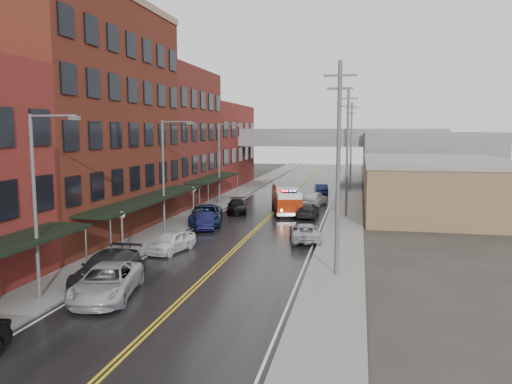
{
  "coord_description": "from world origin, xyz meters",
  "views": [
    {
      "loc": [
        8.33,
        -12.89,
        8.22
      ],
      "look_at": [
        -0.28,
        28.62,
        3.0
      ],
      "focal_mm": 35.0,
      "sensor_mm": 36.0,
      "label": 1
    }
  ],
  "objects": [
    {
      "name": "brick_building_far",
      "position": [
        -13.3,
        58.0,
        6.0
      ],
      "size": [
        9.0,
        20.0,
        12.0
      ],
      "primitive_type": "cube",
      "color": "maroon",
      "rests_on": "ground"
    },
    {
      "name": "parked_car_left_3",
      "position": [
        -5.0,
        11.3,
        0.81
      ],
      "size": [
        2.47,
        5.68,
        1.63
      ],
      "primitive_type": "imported",
      "rotation": [
        0.0,
        0.0,
        0.03
      ],
      "color": "black",
      "rests_on": "ground"
    },
    {
      "name": "curb_right",
      "position": [
        5.65,
        30.0,
        0.07
      ],
      "size": [
        0.3,
        160.0,
        0.15
      ],
      "primitive_type": "cube",
      "color": "gray",
      "rests_on": "ground"
    },
    {
      "name": "tan_building",
      "position": [
        16.0,
        40.0,
        2.5
      ],
      "size": [
        14.0,
        22.0,
        5.0
      ],
      "primitive_type": "cube",
      "color": "brown",
      "rests_on": "ground"
    },
    {
      "name": "parked_car_right_1",
      "position": [
        3.6,
        34.2,
        0.7
      ],
      "size": [
        2.04,
        4.83,
        1.39
      ],
      "primitive_type": "imported",
      "rotation": [
        0.0,
        0.0,
        3.12
      ],
      "color": "black",
      "rests_on": "ground"
    },
    {
      "name": "street_lamp_0",
      "position": [
        -6.55,
        8.0,
        5.19
      ],
      "size": [
        2.64,
        0.22,
        9.0
      ],
      "color": "#59595B",
      "rests_on": "ground"
    },
    {
      "name": "parked_car_left_6",
      "position": [
        -4.83,
        28.8,
        0.83
      ],
      "size": [
        4.1,
        6.47,
        1.66
      ],
      "primitive_type": "imported",
      "rotation": [
        0.0,
        0.0,
        0.24
      ],
      "color": "#112243",
      "rests_on": "ground"
    },
    {
      "name": "right_far_block",
      "position": [
        18.0,
        70.0,
        4.0
      ],
      "size": [
        18.0,
        30.0,
        8.0
      ],
      "primitive_type": "cube",
      "color": "slate",
      "rests_on": "ground"
    },
    {
      "name": "awning_1",
      "position": [
        -7.49,
        23.0,
        2.99
      ],
      "size": [
        2.6,
        18.0,
        3.09
      ],
      "color": "black",
      "rests_on": "ground"
    },
    {
      "name": "globe_lamp_1",
      "position": [
        -6.4,
        16.0,
        2.31
      ],
      "size": [
        0.44,
        0.44,
        3.12
      ],
      "color": "#59595B",
      "rests_on": "ground"
    },
    {
      "name": "parked_car_left_7",
      "position": [
        -3.6,
        35.21,
        0.69
      ],
      "size": [
        2.93,
        5.03,
        1.37
      ],
      "primitive_type": "imported",
      "rotation": [
        0.0,
        0.0,
        0.23
      ],
      "color": "black",
      "rests_on": "ground"
    },
    {
      "name": "parked_car_right_2",
      "position": [
        3.6,
        41.8,
        0.8
      ],
      "size": [
        2.95,
        4.99,
        1.59
      ],
      "primitive_type": "imported",
      "rotation": [
        0.0,
        0.0,
        2.9
      ],
      "color": "silver",
      "rests_on": "ground"
    },
    {
      "name": "street_lamp_1",
      "position": [
        -6.55,
        24.0,
        5.19
      ],
      "size": [
        2.64,
        0.22,
        9.0
      ],
      "color": "#59595B",
      "rests_on": "ground"
    },
    {
      "name": "sidewalk_right",
      "position": [
        7.3,
        30.0,
        0.07
      ],
      "size": [
        3.0,
        160.0,
        0.15
      ],
      "primitive_type": "cube",
      "color": "slate",
      "rests_on": "ground"
    },
    {
      "name": "curb_left",
      "position": [
        -5.65,
        30.0,
        0.07
      ],
      "size": [
        0.3,
        160.0,
        0.15
      ],
      "primitive_type": "cube",
      "color": "gray",
      "rests_on": "ground"
    },
    {
      "name": "parked_car_left_2",
      "position": [
        -3.76,
        9.02,
        0.8
      ],
      "size": [
        3.8,
        6.17,
        1.6
      ],
      "primitive_type": "imported",
      "rotation": [
        0.0,
        0.0,
        0.21
      ],
      "color": "#AAACB3",
      "rests_on": "ground"
    },
    {
      "name": "brick_building_c",
      "position": [
        -13.3,
        40.5,
        7.5
      ],
      "size": [
        9.0,
        15.0,
        15.0
      ],
      "primitive_type": "cube",
      "color": "#5A231B",
      "rests_on": "ground"
    },
    {
      "name": "parked_car_left_4",
      "position": [
        -4.06,
        18.51,
        0.72
      ],
      "size": [
        2.58,
        4.52,
        1.45
      ],
      "primitive_type": "imported",
      "rotation": [
        0.0,
        0.0,
        -0.21
      ],
      "color": "silver",
      "rests_on": "ground"
    },
    {
      "name": "utility_pole_1",
      "position": [
        7.2,
        35.0,
        6.31
      ],
      "size": [
        1.8,
        0.24,
        12.0
      ],
      "color": "#59595B",
      "rests_on": "ground"
    },
    {
      "name": "fire_truck",
      "position": [
        1.26,
        36.02,
        1.48
      ],
      "size": [
        4.38,
        7.85,
        2.74
      ],
      "rotation": [
        0.0,
        0.0,
        0.24
      ],
      "color": "#952106",
      "rests_on": "ground"
    },
    {
      "name": "globe_lamp_2",
      "position": [
        -6.4,
        30.0,
        2.31
      ],
      "size": [
        0.44,
        0.44,
        3.12
      ],
      "color": "#59595B",
      "rests_on": "ground"
    },
    {
      "name": "utility_pole_2",
      "position": [
        7.2,
        55.0,
        6.31
      ],
      "size": [
        1.8,
        0.24,
        12.0
      ],
      "color": "#59595B",
      "rests_on": "ground"
    },
    {
      "name": "parked_car_right_3",
      "position": [
        3.61,
        50.96,
        0.73
      ],
      "size": [
        2.17,
        4.59,
        1.45
      ],
      "primitive_type": "imported",
      "rotation": [
        0.0,
        0.0,
        3.29
      ],
      "color": "black",
      "rests_on": "ground"
    },
    {
      "name": "street_lamp_2",
      "position": [
        -6.55,
        40.0,
        5.19
      ],
      "size": [
        2.64,
        0.22,
        9.0
      ],
      "color": "#59595B",
      "rests_on": "ground"
    },
    {
      "name": "road",
      "position": [
        0.0,
        30.0,
        0.01
      ],
      "size": [
        11.0,
        160.0,
        0.02
      ],
      "primitive_type": "cube",
      "color": "black",
      "rests_on": "ground"
    },
    {
      "name": "parked_car_left_5",
      "position": [
        -4.28,
        26.72,
        0.69
      ],
      "size": [
        2.66,
        4.45,
        1.38
      ],
      "primitive_type": "imported",
      "rotation": [
        0.0,
        0.0,
        0.31
      ],
      "color": "black",
      "rests_on": "ground"
    },
    {
      "name": "overpass",
      "position": [
        0.0,
        62.0,
        5.99
      ],
      "size": [
        40.0,
        10.0,
        7.5
      ],
      "color": "slate",
      "rests_on": "ground"
    },
    {
      "name": "utility_pole_0",
      "position": [
        7.2,
        15.0,
        6.31
      ],
      "size": [
        1.8,
        0.24,
        12.0
      ],
      "color": "#59595B",
      "rests_on": "ground"
    },
    {
      "name": "brick_building_b",
      "position": [
        -13.3,
        23.0,
        9.0
      ],
      "size": [
        9.0,
        20.0,
        18.0
      ],
      "primitive_type": "cube",
      "color": "#5B2718",
      "rests_on": "ground"
    },
    {
      "name": "parked_car_right_0",
      "position": [
        4.47,
        23.8,
        0.67
      ],
      "size": [
        2.99,
        5.11,
        1.34
      ],
      "primitive_type": "imported",
      "rotation": [
        0.0,
        0.0,
        3.31
      ],
      "color": "#A7A9AF",
      "rests_on": "ground"
    },
    {
      "name": "awning_2",
      "position": [
        -7.49,
        40.5,
        2.99
      ],
      "size": [
        2.6,
        13.0,
        3.09
      ],
      "color": "black",
      "rests_on": "ground"
    },
    {
      "name": "sidewalk_left",
      "position": [
        -7.3,
        30.0,
        0.07
      ],
      "size": [
        3.0,
        160.0,
        0.15
      ],
      "primitive_type": "cube",
      "color": "slate",
      "rests_on": "ground"
    }
  ]
}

